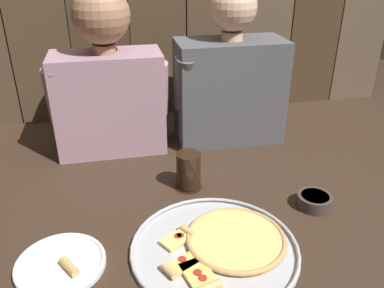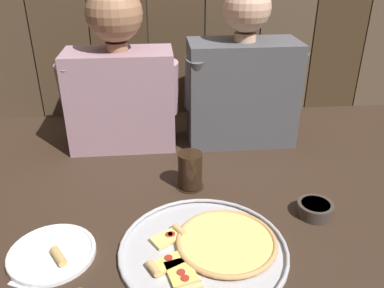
{
  "view_description": "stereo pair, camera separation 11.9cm",
  "coord_description": "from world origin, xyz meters",
  "px_view_note": "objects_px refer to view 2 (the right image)",
  "views": [
    {
      "loc": [
        -0.22,
        -0.94,
        0.72
      ],
      "look_at": [
        0.0,
        0.1,
        0.18
      ],
      "focal_mm": 37.44,
      "sensor_mm": 36.0,
      "label": 1
    },
    {
      "loc": [
        -0.1,
        -0.96,
        0.72
      ],
      "look_at": [
        0.0,
        0.1,
        0.18
      ],
      "focal_mm": 37.44,
      "sensor_mm": 36.0,
      "label": 2
    }
  ],
  "objects_px": {
    "dipping_bowl": "(315,208)",
    "diner_left": "(119,74)",
    "diner_right": "(243,75)",
    "pizza_tray": "(210,247)",
    "drinking_glass": "(191,171)",
    "dinner_plate": "(52,253)"
  },
  "relations": [
    {
      "from": "dipping_bowl",
      "to": "diner_left",
      "type": "xyz_separation_m",
      "value": [
        -0.58,
        0.52,
        0.27
      ]
    },
    {
      "from": "dinner_plate",
      "to": "drinking_glass",
      "type": "bearing_deg",
      "value": 37.04
    },
    {
      "from": "diner_left",
      "to": "diner_right",
      "type": "height_order",
      "value": "same"
    },
    {
      "from": "pizza_tray",
      "to": "diner_right",
      "type": "bearing_deg",
      "value": 72.19
    },
    {
      "from": "diner_left",
      "to": "diner_right",
      "type": "relative_size",
      "value": 1.0
    },
    {
      "from": "diner_right",
      "to": "pizza_tray",
      "type": "bearing_deg",
      "value": -107.81
    },
    {
      "from": "dinner_plate",
      "to": "dipping_bowl",
      "type": "distance_m",
      "value": 0.74
    },
    {
      "from": "pizza_tray",
      "to": "dipping_bowl",
      "type": "relative_size",
      "value": 4.22
    },
    {
      "from": "dipping_bowl",
      "to": "diner_right",
      "type": "distance_m",
      "value": 0.58
    },
    {
      "from": "dipping_bowl",
      "to": "diner_right",
      "type": "height_order",
      "value": "diner_right"
    },
    {
      "from": "diner_right",
      "to": "dipping_bowl",
      "type": "bearing_deg",
      "value": -76.83
    },
    {
      "from": "pizza_tray",
      "to": "dipping_bowl",
      "type": "xyz_separation_m",
      "value": [
        0.33,
        0.12,
        0.01
      ]
    },
    {
      "from": "drinking_glass",
      "to": "diner_right",
      "type": "relative_size",
      "value": 0.2
    },
    {
      "from": "pizza_tray",
      "to": "diner_left",
      "type": "xyz_separation_m",
      "value": [
        -0.25,
        0.64,
        0.28
      ]
    },
    {
      "from": "dipping_bowl",
      "to": "diner_left",
      "type": "height_order",
      "value": "diner_left"
    },
    {
      "from": "dinner_plate",
      "to": "diner_left",
      "type": "relative_size",
      "value": 0.37
    },
    {
      "from": "diner_right",
      "to": "diner_left",
      "type": "bearing_deg",
      "value": 179.88
    },
    {
      "from": "dipping_bowl",
      "to": "dinner_plate",
      "type": "bearing_deg",
      "value": -171.8
    },
    {
      "from": "pizza_tray",
      "to": "diner_right",
      "type": "distance_m",
      "value": 0.72
    },
    {
      "from": "pizza_tray",
      "to": "dinner_plate",
      "type": "height_order",
      "value": "dinner_plate"
    },
    {
      "from": "drinking_glass",
      "to": "dipping_bowl",
      "type": "distance_m",
      "value": 0.39
    },
    {
      "from": "dipping_bowl",
      "to": "diner_left",
      "type": "bearing_deg",
      "value": 138.28
    }
  ]
}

